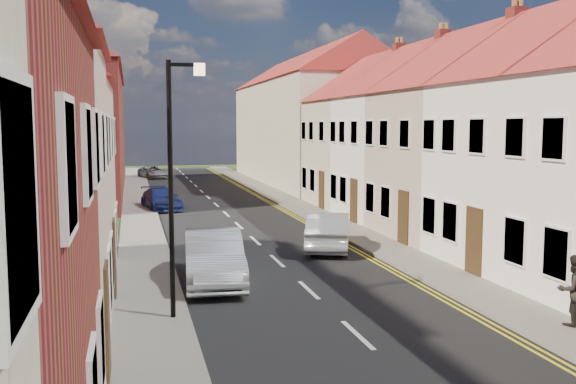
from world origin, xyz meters
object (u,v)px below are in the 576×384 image
car_mid_b (329,231)px  car_far (161,199)px  lamppost (174,173)px  pedestrian_right (574,290)px  car_distant (153,172)px  car_mid (214,258)px

car_mid_b → car_far: bearing=-47.6°
lamppost → car_mid_b: bearing=50.8°
pedestrian_right → car_mid_b: bearing=-71.8°
car_far → pedestrian_right: (8.07, -23.52, 0.34)m
lamppost → car_mid_b: lamppost is taller
lamppost → car_distant: 42.23m
car_mid → car_distant: 38.67m
lamppost → car_mid: bearing=69.1°
car_mid_b → pedestrian_right: bearing=123.8°
lamppost → car_far: (0.61, 20.70, -2.95)m
car_mid → car_far: (-0.70, 17.26, -0.18)m
car_distant → car_mid_b: (5.18, -34.62, 0.15)m
car_mid → car_far: size_ratio=1.15×
car_mid → pedestrian_right: (7.36, -6.26, 0.16)m
pedestrian_right → car_mid: bearing=-36.1°
car_mid → car_distant: car_mid is taller
lamppost → car_far: bearing=88.3°
car_mid → car_distant: bearing=94.7°
car_distant → lamppost: bearing=-107.8°
lamppost → car_distant: bearing=88.7°
car_mid → car_far: car_mid is taller
pedestrian_right → car_mid_b: size_ratio=0.38×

